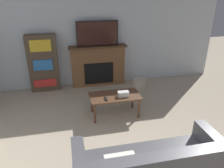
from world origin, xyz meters
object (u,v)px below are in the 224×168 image
object	(u,v)px
tv	(97,34)
fireplace	(98,66)
bookshelf	(43,63)
coffee_table	(115,98)
storage_basket	(139,83)

from	to	relation	value
tv	fireplace	bearing A→B (deg)	90.00
fireplace	bookshelf	size ratio (longest dim) A/B	1.04
fireplace	bookshelf	bearing A→B (deg)	-179.06
tv	coffee_table	xyz separation A→B (m)	(0.08, -1.60, -1.01)
tv	coffee_table	distance (m)	1.89
coffee_table	bookshelf	bearing A→B (deg)	132.70
fireplace	tv	bearing A→B (deg)	-90.00
tv	bookshelf	bearing A→B (deg)	-179.88
fireplace	tv	distance (m)	0.85
coffee_table	bookshelf	xyz separation A→B (m)	(-1.47, 1.59, 0.33)
coffee_table	storage_basket	world-z (taller)	coffee_table
storage_basket	fireplace	bearing A→B (deg)	161.66
tv	storage_basket	xyz separation A→B (m)	(1.06, -0.33, -1.30)
fireplace	storage_basket	distance (m)	1.21
coffee_table	tv	bearing A→B (deg)	92.94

